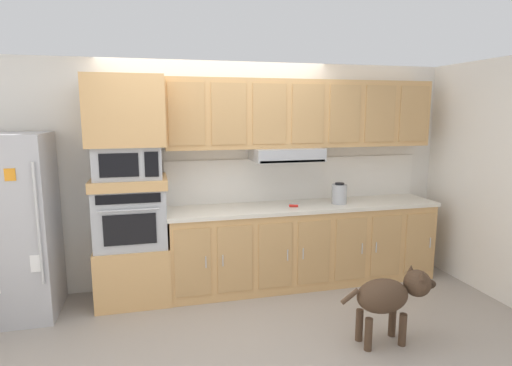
{
  "coord_description": "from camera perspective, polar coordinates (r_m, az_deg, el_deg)",
  "views": [
    {
      "loc": [
        -0.72,
        -3.61,
        1.95
      ],
      "look_at": [
        0.3,
        0.45,
        1.24
      ],
      "focal_mm": 29.49,
      "sensor_mm": 36.0,
      "label": 1
    }
  ],
  "objects": [
    {
      "name": "dog",
      "position": [
        3.85,
        17.83,
        -14.29
      ],
      "size": [
        0.89,
        0.29,
        0.64
      ],
      "rotation": [
        0.0,
        0.0,
        -0.0
      ],
      "color": "#473323",
      "rests_on": "ground"
    },
    {
      "name": "microwave",
      "position": [
        4.39,
        -16.94,
        2.77
      ],
      "size": [
        0.64,
        0.54,
        0.32
      ],
      "color": "#A8AAAF",
      "rests_on": "appliance_mid_shelf"
    },
    {
      "name": "lower_cabinet_run",
      "position": [
        4.9,
        6.54,
        -8.4
      ],
      "size": [
        3.03,
        0.63,
        0.88
      ],
      "color": "tan",
      "rests_on": "ground"
    },
    {
      "name": "appliance_upper_cabinet",
      "position": [
        4.36,
        -17.27,
        9.31
      ],
      "size": [
        0.74,
        0.62,
        0.68
      ],
      "primitive_type": "cube",
      "color": "tan",
      "rests_on": "microwave"
    },
    {
      "name": "upper_cabinet_with_hood",
      "position": [
        4.77,
        6.2,
        8.98
      ],
      "size": [
        3.03,
        0.48,
        0.88
      ],
      "color": "tan",
      "rests_on": "backsplash_panel"
    },
    {
      "name": "ground_plane",
      "position": [
        4.17,
        -2.56,
        -18.32
      ],
      "size": [
        9.6,
        9.6,
        0.0
      ],
      "primitive_type": "plane",
      "color": "#9E9389"
    },
    {
      "name": "side_panel_right",
      "position": [
        5.09,
        29.91,
        0.41
      ],
      "size": [
        0.12,
        7.1,
        2.5
      ],
      "primitive_type": "cube",
      "color": "white",
      "rests_on": "ground"
    },
    {
      "name": "backsplash_panel",
      "position": [
        5.0,
        5.53,
        0.58
      ],
      "size": [
        3.07,
        0.02,
        0.5
      ],
      "primitive_type": "cube",
      "color": "silver",
      "rests_on": "countertop_slab"
    },
    {
      "name": "electric_kettle",
      "position": [
        4.86,
        11.23,
        -1.44
      ],
      "size": [
        0.17,
        0.17,
        0.24
      ],
      "color": "#A8AAAF",
      "rests_on": "countertop_slab"
    },
    {
      "name": "oven_base_cabinet",
      "position": [
        4.67,
        -16.24,
        -11.5
      ],
      "size": [
        0.74,
        0.62,
        0.6
      ],
      "primitive_type": "cube",
      "color": "tan",
      "rests_on": "ground"
    },
    {
      "name": "back_kitchen_wall",
      "position": [
        4.83,
        -5.31,
        1.22
      ],
      "size": [
        6.2,
        0.12,
        2.5
      ],
      "primitive_type": "cube",
      "color": "silver",
      "rests_on": "ground"
    },
    {
      "name": "refrigerator",
      "position": [
        4.61,
        -30.32,
        -5.16
      ],
      "size": [
        0.76,
        0.73,
        1.76
      ],
      "color": "#ADADB2",
      "rests_on": "ground"
    },
    {
      "name": "appliance_mid_shelf",
      "position": [
        4.42,
        -16.81,
        0.08
      ],
      "size": [
        0.74,
        0.62,
        0.1
      ],
      "primitive_type": "cube",
      "color": "tan",
      "rests_on": "built_in_oven"
    },
    {
      "name": "countertop_slab",
      "position": [
        4.78,
        6.63,
        -3.14
      ],
      "size": [
        3.07,
        0.64,
        0.04
      ],
      "primitive_type": "cube",
      "color": "silver",
      "rests_on": "lower_cabinet_run"
    },
    {
      "name": "built_in_oven",
      "position": [
        4.49,
        -16.6,
        -4.34
      ],
      "size": [
        0.7,
        0.62,
        0.6
      ],
      "color": "#A8AAAF",
      "rests_on": "oven_base_cabinet"
    },
    {
      "name": "screwdriver",
      "position": [
        4.65,
        5.12,
        -3.07
      ],
      "size": [
        0.15,
        0.16,
        0.03
      ],
      "color": "red",
      "rests_on": "countertop_slab"
    }
  ]
}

